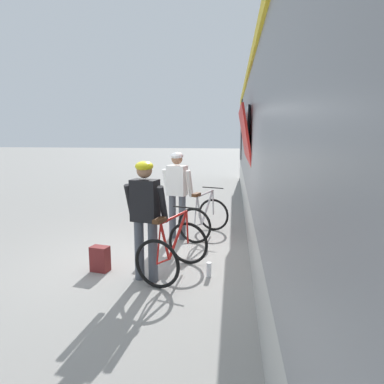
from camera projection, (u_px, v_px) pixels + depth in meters
name	position (u px, v px, depth m)	size (l,w,h in m)	color
ground_plane	(152.00, 263.00, 5.98)	(80.00, 80.00, 0.00)	gray
train_car	(327.00, 142.00, 6.92)	(3.19, 19.40, 3.88)	slate
cyclist_near_in_dark	(145.00, 210.00, 5.15)	(0.65, 0.39, 1.76)	#4C515B
cyclist_far_in_white	(177.00, 188.00, 7.21)	(0.66, 0.42, 1.76)	#4C515B
bicycle_near_red	(174.00, 250.00, 5.44)	(1.00, 1.24, 0.99)	black
bicycle_far_silver	(204.00, 218.00, 7.44)	(1.01, 1.24, 0.99)	black
backpack_on_platform	(100.00, 259.00, 5.63)	(0.28, 0.18, 0.40)	maroon
water_bottle_near_the_bikes	(209.00, 270.00, 5.42)	(0.07, 0.07, 0.22)	silver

